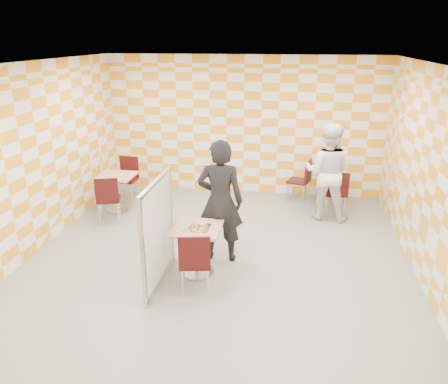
# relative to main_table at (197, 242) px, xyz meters

# --- Properties ---
(room_shell) EXTENTS (7.00, 7.00, 7.00)m
(room_shell) POSITION_rel_main_table_xyz_m (0.23, 0.80, 0.99)
(room_shell) COLOR gray
(room_shell) RESTS_ON ground
(main_table) EXTENTS (0.70, 0.70, 0.75)m
(main_table) POSITION_rel_main_table_xyz_m (0.00, 0.00, 0.00)
(main_table) COLOR tan
(main_table) RESTS_ON ground
(second_table) EXTENTS (0.70, 0.70, 0.75)m
(second_table) POSITION_rel_main_table_xyz_m (2.08, 3.27, 0.00)
(second_table) COLOR tan
(second_table) RESTS_ON ground
(empty_table) EXTENTS (0.70, 0.70, 0.75)m
(empty_table) POSITION_rel_main_table_xyz_m (-2.13, 2.19, 0.00)
(empty_table) COLOR tan
(empty_table) RESTS_ON ground
(chair_main_front) EXTENTS (0.49, 0.50, 0.92)m
(chair_main_front) POSITION_rel_main_table_xyz_m (0.10, -0.57, 0.04)
(chair_main_front) COLOR #340A0B
(chair_main_front) RESTS_ON ground
(chair_second_front) EXTENTS (0.46, 0.47, 0.92)m
(chair_second_front) POSITION_rel_main_table_xyz_m (2.19, 2.58, 0.04)
(chair_second_front) COLOR #340A0B
(chair_second_front) RESTS_ON ground
(chair_second_side) EXTENTS (0.53, 0.53, 0.92)m
(chair_second_side) POSITION_rel_main_table_xyz_m (1.56, 3.28, 0.04)
(chair_second_side) COLOR #340A0B
(chair_second_side) RESTS_ON ground
(chair_empty_near) EXTENTS (0.54, 0.54, 0.92)m
(chair_empty_near) POSITION_rel_main_table_xyz_m (-2.04, 1.55, 0.04)
(chair_empty_near) COLOR #340A0B
(chair_empty_near) RESTS_ON ground
(chair_empty_far) EXTENTS (0.44, 0.45, 0.92)m
(chair_empty_far) POSITION_rel_main_table_xyz_m (-2.16, 2.88, 0.04)
(chair_empty_far) COLOR #340A0B
(chair_empty_far) RESTS_ON ground
(partition) EXTENTS (0.08, 1.38, 1.55)m
(partition) POSITION_rel_main_table_xyz_m (-0.47, -0.32, 0.28)
(partition) COLOR white
(partition) RESTS_ON ground
(man_dark) EXTENTS (0.72, 0.48, 1.94)m
(man_dark) POSITION_rel_main_table_xyz_m (0.26, 0.52, 0.46)
(man_dark) COLOR black
(man_dark) RESTS_ON ground
(man_white) EXTENTS (1.02, 0.86, 1.87)m
(man_white) POSITION_rel_main_table_xyz_m (1.99, 2.48, 0.43)
(man_white) COLOR white
(man_white) RESTS_ON ground
(pizza_on_foil) EXTENTS (0.40, 0.40, 0.04)m
(pizza_on_foil) POSITION_rel_main_table_xyz_m (-0.00, -0.02, 0.26)
(pizza_on_foil) COLOR silver
(pizza_on_foil) RESTS_ON main_table
(sport_bottle) EXTENTS (0.06, 0.06, 0.20)m
(sport_bottle) POSITION_rel_main_table_xyz_m (1.92, 3.35, 0.33)
(sport_bottle) COLOR white
(sport_bottle) RESTS_ON second_table
(soda_bottle) EXTENTS (0.07, 0.07, 0.23)m
(soda_bottle) POSITION_rel_main_table_xyz_m (2.19, 3.37, 0.34)
(soda_bottle) COLOR black
(soda_bottle) RESTS_ON second_table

